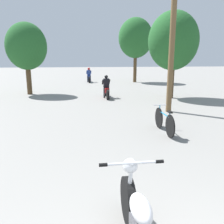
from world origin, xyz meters
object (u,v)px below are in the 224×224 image
(roadside_tree_right_near, at_px, (173,41))
(bicycle_parked, at_px, (164,121))
(motorcycle_rider_far, at_px, (89,77))
(motorcycle_foreground, at_px, (139,223))
(roadside_tree_right_far, at_px, (136,38))
(motorcycle_rider_lead, at_px, (106,89))
(roadside_tree_left, at_px, (26,47))
(utility_pole, at_px, (173,28))

(roadside_tree_right_near, distance_m, bicycle_parked, 7.62)
(roadside_tree_right_near, bearing_deg, motorcycle_rider_far, 114.24)
(motorcycle_foreground, bearing_deg, motorcycle_rider_far, 89.26)
(roadside_tree_right_near, height_order, motorcycle_foreground, roadside_tree_right_near)
(roadside_tree_right_near, xyz_separation_m, roadside_tree_right_far, (0.01, 9.49, 0.88))
(roadside_tree_right_far, xyz_separation_m, bicycle_parked, (-2.76, -15.98, -3.79))
(motorcycle_foreground, relative_size, motorcycle_rider_lead, 1.00)
(roadside_tree_right_near, height_order, motorcycle_rider_lead, roadside_tree_right_near)
(motorcycle_rider_far, bearing_deg, motorcycle_rider_lead, -86.03)
(roadside_tree_right_near, xyz_separation_m, motorcycle_rider_lead, (-3.83, 0.55, -2.79))
(motorcycle_foreground, distance_m, bicycle_parked, 5.09)
(motorcycle_rider_far, distance_m, bicycle_parked, 16.54)
(roadside_tree_left, distance_m, motorcycle_foreground, 14.59)
(roadside_tree_left, relative_size, motorcycle_rider_far, 2.31)
(utility_pole, bearing_deg, motorcycle_foreground, -113.34)
(roadside_tree_right_far, bearing_deg, bicycle_parked, -99.80)
(utility_pole, bearing_deg, bicycle_parked, -113.49)
(utility_pole, relative_size, bicycle_parked, 3.97)
(motorcycle_foreground, bearing_deg, roadside_tree_left, 105.96)
(roadside_tree_right_near, relative_size, motorcycle_rider_lead, 2.43)
(roadside_tree_right_far, relative_size, motorcycle_rider_far, 3.08)
(roadside_tree_left, xyz_separation_m, motorcycle_rider_lead, (4.87, -2.10, -2.54))
(bicycle_parked, bearing_deg, utility_pole, 66.51)
(utility_pole, xyz_separation_m, roadside_tree_right_near, (1.48, 3.57, -0.27))
(utility_pole, relative_size, roadside_tree_left, 1.52)
(roadside_tree_right_near, xyz_separation_m, motorcycle_foreground, (-4.76, -11.16, -2.85))
(roadside_tree_right_near, bearing_deg, utility_pole, -112.55)
(roadside_tree_right_far, xyz_separation_m, roadside_tree_left, (-8.72, -6.85, -1.12))
(utility_pole, relative_size, roadside_tree_right_near, 1.39)
(utility_pole, distance_m, roadside_tree_left, 9.54)
(roadside_tree_right_near, distance_m, motorcycle_foreground, 12.46)
(roadside_tree_right_far, relative_size, motorcycle_foreground, 2.96)
(roadside_tree_right_far, distance_m, roadside_tree_left, 11.14)
(bicycle_parked, bearing_deg, motorcycle_rider_lead, 98.76)
(roadside_tree_right_far, relative_size, bicycle_parked, 3.47)
(utility_pole, bearing_deg, motorcycle_rider_lead, 119.71)
(roadside_tree_right_far, xyz_separation_m, motorcycle_foreground, (-4.77, -20.65, -3.73))
(roadside_tree_right_far, bearing_deg, motorcycle_rider_lead, -113.26)
(roadside_tree_left, bearing_deg, roadside_tree_right_near, -16.91)
(roadside_tree_right_far, bearing_deg, roadside_tree_left, -141.85)
(motorcycle_rider_far, bearing_deg, bicycle_parked, -83.97)
(motorcycle_foreground, relative_size, motorcycle_rider_far, 1.04)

